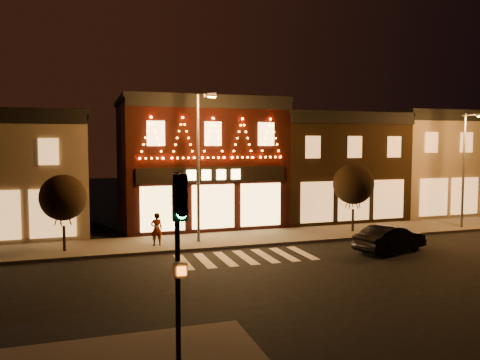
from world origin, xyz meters
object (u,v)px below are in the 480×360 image
streetlamp_mid (200,156)px  pedestrian (157,229)px  traffic_signal_near (179,232)px  dark_sedan (390,238)px

streetlamp_mid → pedestrian: size_ratio=4.62×
traffic_signal_near → dark_sedan: (12.53, 9.58, -2.75)m
dark_sedan → streetlamp_mid: bearing=45.5°
streetlamp_mid → pedestrian: (-2.35, -0.07, -3.76)m
traffic_signal_near → streetlamp_mid: size_ratio=0.59×
pedestrian → dark_sedan: bearing=153.1°
pedestrian → streetlamp_mid: bearing=176.8°
traffic_signal_near → pedestrian: bearing=89.1°
streetlamp_mid → dark_sedan: streetlamp_mid is taller
dark_sedan → pedestrian: (-11.05, 4.46, 0.33)m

